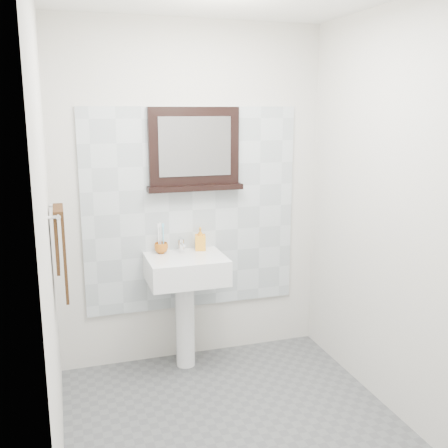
% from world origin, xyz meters
% --- Properties ---
extents(floor, '(2.00, 2.20, 0.01)m').
position_xyz_m(floor, '(0.00, 0.00, 0.00)').
color(floor, '#57595C').
rests_on(floor, ground).
extents(back_wall, '(2.00, 0.01, 2.50)m').
position_xyz_m(back_wall, '(0.00, 1.10, 1.25)').
color(back_wall, silver).
rests_on(back_wall, ground).
extents(front_wall, '(2.00, 0.01, 2.50)m').
position_xyz_m(front_wall, '(0.00, -1.10, 1.25)').
color(front_wall, silver).
rests_on(front_wall, ground).
extents(left_wall, '(0.01, 2.20, 2.50)m').
position_xyz_m(left_wall, '(-1.00, 0.00, 1.25)').
color(left_wall, silver).
rests_on(left_wall, ground).
extents(right_wall, '(0.01, 2.20, 2.50)m').
position_xyz_m(right_wall, '(1.00, 0.00, 1.25)').
color(right_wall, silver).
rests_on(right_wall, ground).
extents(splashback, '(1.60, 0.02, 1.50)m').
position_xyz_m(splashback, '(0.00, 1.09, 1.15)').
color(splashback, silver).
rests_on(splashback, back_wall).
extents(pedestal_sink, '(0.55, 0.44, 0.96)m').
position_xyz_m(pedestal_sink, '(-0.11, 0.87, 0.68)').
color(pedestal_sink, white).
rests_on(pedestal_sink, ground).
extents(toothbrush_cup, '(0.12, 0.12, 0.08)m').
position_xyz_m(toothbrush_cup, '(-0.26, 1.01, 0.90)').
color(toothbrush_cup, '#B45D15').
rests_on(toothbrush_cup, pedestal_sink).
extents(toothbrushes, '(0.05, 0.04, 0.21)m').
position_xyz_m(toothbrushes, '(-0.26, 1.01, 0.98)').
color(toothbrushes, white).
rests_on(toothbrushes, toothbrush_cup).
extents(soap_dispenser, '(0.09, 0.09, 0.17)m').
position_xyz_m(soap_dispenser, '(0.04, 1.00, 0.94)').
color(soap_dispenser, orange).
rests_on(soap_dispenser, pedestal_sink).
extents(framed_mirror, '(0.70, 0.11, 0.60)m').
position_xyz_m(framed_mirror, '(0.01, 1.06, 1.59)').
color(framed_mirror, black).
rests_on(framed_mirror, back_wall).
extents(towel_bar, '(0.07, 0.40, 0.03)m').
position_xyz_m(towel_bar, '(-0.95, 0.53, 1.30)').
color(towel_bar, silver).
rests_on(towel_bar, left_wall).
extents(hand_towel, '(0.06, 0.30, 0.55)m').
position_xyz_m(hand_towel, '(-0.94, 0.53, 1.09)').
color(hand_towel, black).
rests_on(hand_towel, towel_bar).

